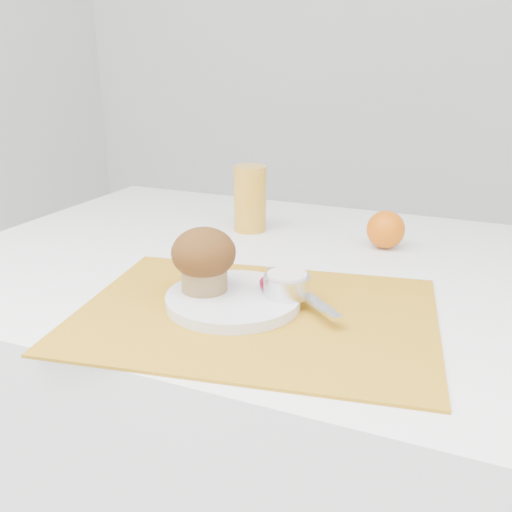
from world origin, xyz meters
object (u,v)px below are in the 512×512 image
at_px(juice_glass, 250,199).
at_px(muffin, 204,258).
at_px(plate, 233,299).
at_px(orange, 386,230).
at_px(table, 287,447).

relative_size(juice_glass, muffin, 1.43).
bearing_deg(plate, orange, 67.50).
bearing_deg(muffin, table, 72.83).
height_order(orange, muffin, muffin).
distance_m(plate, orange, 0.37).
relative_size(orange, muffin, 0.76).
relative_size(table, muffin, 13.20).
relative_size(table, juice_glass, 9.22).
bearing_deg(table, orange, 49.61).
xyz_separation_m(table, juice_glass, (-0.14, 0.15, 0.44)).
xyz_separation_m(orange, juice_glass, (-0.27, 0.00, 0.03)).
bearing_deg(juice_glass, table, -46.69).
bearing_deg(orange, juice_glass, 179.28).
height_order(plate, juice_glass, juice_glass).
height_order(table, plate, plate).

